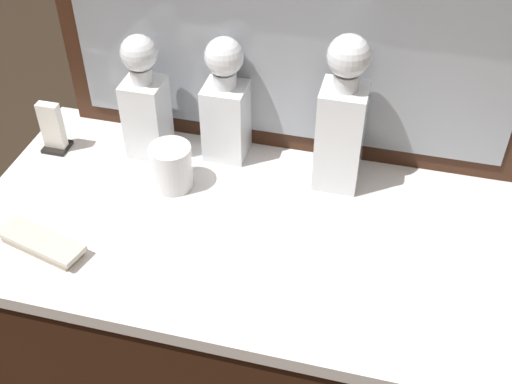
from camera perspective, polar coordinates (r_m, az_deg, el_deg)
dresser at (r=1.54m, az=-0.00°, el=-15.66°), size 1.06×0.54×0.94m
crystal_decanter_left at (r=1.31m, az=-9.77°, el=7.36°), size 0.08×0.08×0.26m
crystal_decanter_far_left at (r=1.21m, az=7.58°, el=5.67°), size 0.09×0.09×0.31m
crystal_decanter_rear at (r=1.28m, az=-2.69°, el=7.28°), size 0.08×0.08×0.26m
crystal_tumbler_center at (r=1.25m, az=-7.50°, el=2.10°), size 0.08×0.08×0.09m
silver_brush_left at (r=1.19m, az=-18.54°, el=-4.34°), size 0.17×0.09×0.02m
napkin_holder at (r=1.39m, az=-17.60°, el=5.25°), size 0.05×0.05×0.11m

